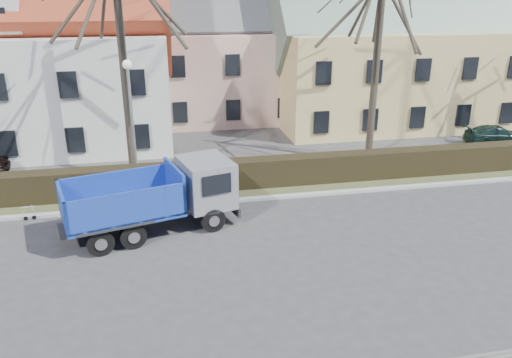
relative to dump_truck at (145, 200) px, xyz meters
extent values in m
plane|color=#3B3B3D|center=(1.30, -2.42, -1.30)|extent=(120.00, 120.00, 0.00)
cube|color=#ACABA9|center=(1.30, 2.18, -1.24)|extent=(80.00, 0.30, 0.12)
cube|color=#464E2C|center=(1.30, 3.78, -1.25)|extent=(80.00, 3.00, 0.10)
cube|color=black|center=(1.30, 3.58, -0.65)|extent=(60.00, 0.90, 1.30)
imported|color=black|center=(19.86, 7.59, -0.76)|extent=(3.82, 1.88, 1.07)
camera|label=1|loc=(0.76, -17.12, 7.23)|focal=35.00mm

